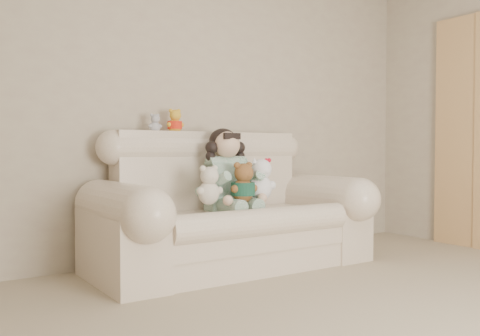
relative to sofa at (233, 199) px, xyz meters
The scene contains 8 objects.
wall_back 0.93m from the sofa, 86.64° to the left, with size 4.50×4.50×0.00m, color #BCB195.
sofa is the anchor object (origin of this frame).
seated_child 0.24m from the sofa, 93.15° to the left, with size 0.38×0.47×0.64m, color #30744F, non-canonical shape.
brown_teddy 0.21m from the sofa, 89.67° to the right, with size 0.22×0.17×0.35m, color brown, non-canonical shape.
white_cat 0.28m from the sofa, 26.61° to the right, with size 0.25×0.19×0.38m, color white, non-canonical shape.
cream_teddy 0.32m from the sofa, 158.92° to the right, with size 0.21×0.16×0.32m, color white, non-canonical shape.
yellow_mini_bear 0.76m from the sofa, 131.55° to the left, with size 0.14×0.11×0.22m, color yellow, non-canonical shape.
grey_mini_plush 0.82m from the sofa, 144.38° to the left, with size 0.11×0.08×0.17m, color #B7B8BE, non-canonical shape.
Camera 1 is at (-2.17, -1.30, 0.88)m, focal length 39.42 mm.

